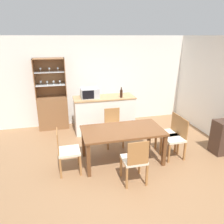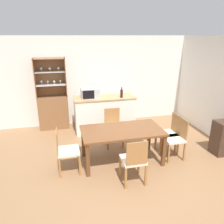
% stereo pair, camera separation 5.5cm
% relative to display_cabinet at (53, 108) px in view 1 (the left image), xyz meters
% --- Properties ---
extents(ground_plane, '(18.00, 18.00, 0.00)m').
position_rel_display_cabinet_xyz_m(ground_plane, '(1.47, -2.41, -0.60)').
color(ground_plane, '#936B47').
extents(wall_back, '(6.80, 0.06, 2.55)m').
position_rel_display_cabinet_xyz_m(wall_back, '(1.47, 0.22, 0.68)').
color(wall_back, white).
rests_on(wall_back, ground_plane).
extents(kitchen_counter, '(1.65, 0.64, 0.97)m').
position_rel_display_cabinet_xyz_m(kitchen_counter, '(1.38, -0.52, -0.11)').
color(kitchen_counter, white).
rests_on(kitchen_counter, ground_plane).
extents(display_cabinet, '(0.82, 0.39, 1.98)m').
position_rel_display_cabinet_xyz_m(display_cabinet, '(0.00, 0.00, 0.00)').
color(display_cabinet, brown).
rests_on(display_cabinet, ground_plane).
extents(dining_table, '(1.66, 0.89, 0.72)m').
position_rel_display_cabinet_xyz_m(dining_table, '(1.41, -2.19, 0.04)').
color(dining_table, brown).
rests_on(dining_table, ground_plane).
extents(dining_chair_side_right_near, '(0.42, 0.42, 0.89)m').
position_rel_display_cabinet_xyz_m(dining_chair_side_right_near, '(2.56, -2.32, -0.14)').
color(dining_chair_side_right_near, beige).
rests_on(dining_chair_side_right_near, ground_plane).
extents(dining_chair_side_right_far, '(0.42, 0.42, 0.89)m').
position_rel_display_cabinet_xyz_m(dining_chair_side_right_far, '(2.56, -2.06, -0.14)').
color(dining_chair_side_right_far, beige).
rests_on(dining_chair_side_right_far, ground_plane).
extents(dining_chair_head_near, '(0.41, 0.41, 0.89)m').
position_rel_display_cabinet_xyz_m(dining_chair_head_near, '(1.41, -2.96, -0.14)').
color(dining_chair_head_near, beige).
rests_on(dining_chair_head_near, ground_plane).
extents(dining_chair_head_far, '(0.42, 0.42, 0.89)m').
position_rel_display_cabinet_xyz_m(dining_chair_head_far, '(1.41, -1.43, -0.14)').
color(dining_chair_head_far, beige).
rests_on(dining_chair_head_far, ground_plane).
extents(dining_chair_side_left_near, '(0.41, 0.41, 0.89)m').
position_rel_display_cabinet_xyz_m(dining_chair_side_left_near, '(0.26, -2.33, -0.14)').
color(dining_chair_side_left_near, beige).
rests_on(dining_chair_side_left_near, ground_plane).
extents(microwave, '(0.47, 0.38, 0.26)m').
position_rel_display_cabinet_xyz_m(microwave, '(1.00, -0.50, 0.51)').
color(microwave, '#B7BABF').
rests_on(microwave, kitchen_counter).
extents(wine_bottle, '(0.07, 0.07, 0.28)m').
position_rel_display_cabinet_xyz_m(wine_bottle, '(1.82, -0.67, 0.49)').
color(wine_bottle, black).
rests_on(wine_bottle, kitchen_counter).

